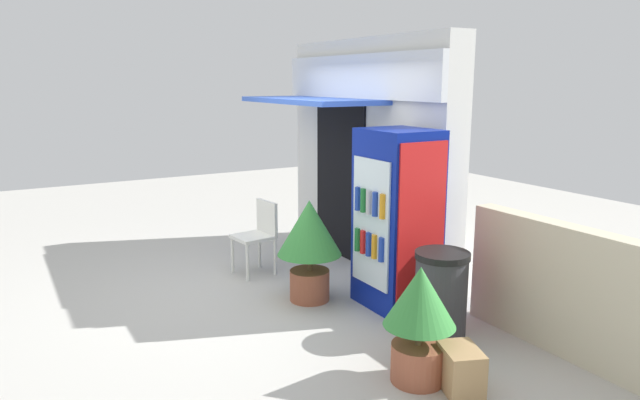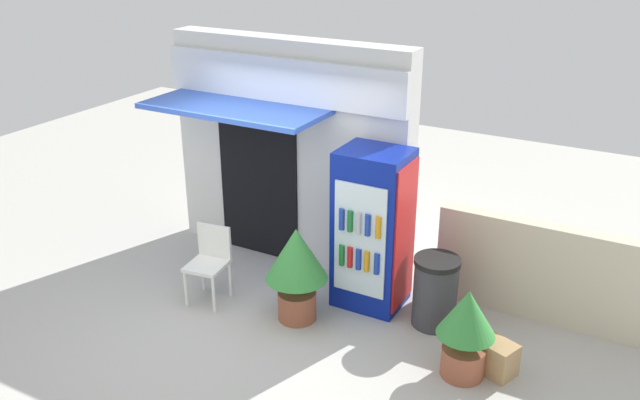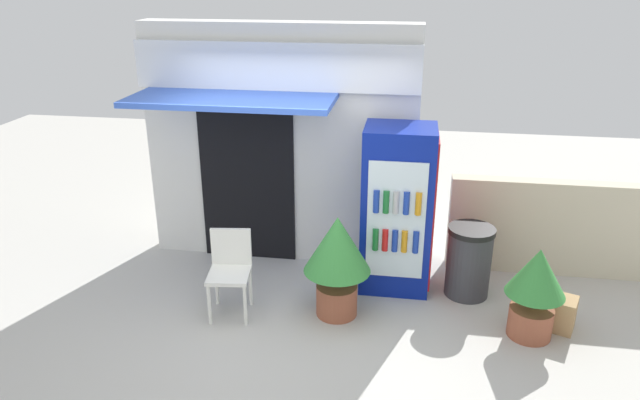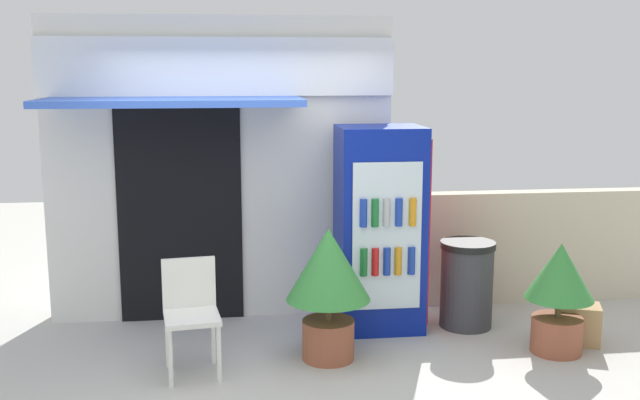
{
  "view_description": "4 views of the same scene",
  "coord_description": "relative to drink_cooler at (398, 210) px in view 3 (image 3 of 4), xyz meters",
  "views": [
    {
      "loc": [
        5.7,
        -2.46,
        2.31
      ],
      "look_at": [
        0.36,
        0.61,
        1.02
      ],
      "focal_mm": 32.3,
      "sensor_mm": 36.0,
      "label": 1
    },
    {
      "loc": [
        3.89,
        -5.11,
        4.12
      ],
      "look_at": [
        0.67,
        0.75,
        1.28
      ],
      "focal_mm": 37.86,
      "sensor_mm": 36.0,
      "label": 2
    },
    {
      "loc": [
        1.25,
        -4.86,
        3.35
      ],
      "look_at": [
        0.38,
        0.7,
        1.12
      ],
      "focal_mm": 32.97,
      "sensor_mm": 36.0,
      "label": 3
    },
    {
      "loc": [
        -0.16,
        -5.32,
        2.34
      ],
      "look_at": [
        0.57,
        0.62,
        1.27
      ],
      "focal_mm": 41.59,
      "sensor_mm": 36.0,
      "label": 4
    }
  ],
  "objects": [
    {
      "name": "ground",
      "position": [
        -1.17,
        -1.05,
        -0.92
      ],
      "size": [
        16.0,
        16.0,
        0.0
      ],
      "primitive_type": "plane",
      "color": "beige"
    },
    {
      "name": "storefront_building",
      "position": [
        -1.43,
        0.58,
        0.54
      ],
      "size": [
        3.18,
        1.25,
        2.8
      ],
      "color": "silver",
      "rests_on": "ground"
    },
    {
      "name": "drink_cooler",
      "position": [
        0.0,
        0.0,
        0.0
      ],
      "size": [
        0.77,
        0.69,
        1.83
      ],
      "color": "navy",
      "rests_on": "ground"
    },
    {
      "name": "plastic_chair",
      "position": [
        -1.65,
        -0.8,
        -0.4
      ],
      "size": [
        0.47,
        0.49,
        0.88
      ],
      "color": "white",
      "rests_on": "ground"
    },
    {
      "name": "potted_plant_near_shop",
      "position": [
        -0.56,
        -0.71,
        -0.23
      ],
      "size": [
        0.68,
        0.68,
        1.09
      ],
      "color": "#995138",
      "rests_on": "ground"
    },
    {
      "name": "potted_plant_curbside",
      "position": [
        1.34,
        -0.8,
        -0.37
      ],
      "size": [
        0.56,
        0.56,
        0.93
      ],
      "color": "#995138",
      "rests_on": "ground"
    },
    {
      "name": "trash_bin",
      "position": [
        0.79,
        -0.09,
        -0.52
      ],
      "size": [
        0.5,
        0.5,
        0.79
      ],
      "color": "#38383D",
      "rests_on": "ground"
    },
    {
      "name": "stone_boundary_wall",
      "position": [
        1.96,
        0.59,
        -0.35
      ],
      "size": [
        2.74,
        0.2,
        1.12
      ],
      "primitive_type": "cube",
      "color": "beige",
      "rests_on": "ground"
    },
    {
      "name": "cardboard_box",
      "position": [
        1.61,
        -0.61,
        -0.75
      ],
      "size": [
        0.44,
        0.38,
        0.34
      ],
      "primitive_type": "cube",
      "rotation": [
        0.0,
        0.0,
        -0.37
      ],
      "color": "tan",
      "rests_on": "ground"
    }
  ]
}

